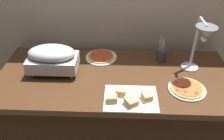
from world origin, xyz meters
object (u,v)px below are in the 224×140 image
(chafing_dish, at_px, (52,58))
(sauce_cup_near, at_px, (43,52))
(sandwich_platter, at_px, (130,98))
(heat_lamp, at_px, (203,37))
(pizza_plate_center, at_px, (187,89))
(pizza_plate_front, at_px, (101,57))
(utensil_holder, at_px, (161,55))

(chafing_dish, bearing_deg, sauce_cup_near, 121.83)
(chafing_dish, height_order, sandwich_platter, chafing_dish)
(chafing_dish, bearing_deg, heat_lamp, -0.99)
(sandwich_platter, bearing_deg, pizza_plate_center, 16.87)
(chafing_dish, bearing_deg, sandwich_platter, -27.48)
(pizza_plate_front, height_order, sauce_cup_near, sauce_cup_near)
(heat_lamp, bearing_deg, sandwich_platter, -149.83)
(heat_lamp, xyz_separation_m, sandwich_platter, (-0.51, -0.30, -0.33))
(pizza_plate_front, xyz_separation_m, sandwich_platter, (0.24, -0.55, 0.01))
(utensil_holder, bearing_deg, pizza_plate_center, -70.54)
(chafing_dish, height_order, pizza_plate_front, chafing_dish)
(pizza_plate_center, bearing_deg, pizza_plate_front, 147.89)
(sandwich_platter, distance_m, utensil_holder, 0.60)
(heat_lamp, distance_m, utensil_holder, 0.44)
(sauce_cup_near, bearing_deg, pizza_plate_center, -21.10)
(chafing_dish, height_order, pizza_plate_center, chafing_dish)
(heat_lamp, distance_m, sandwich_platter, 0.68)
(heat_lamp, relative_size, pizza_plate_front, 1.65)
(pizza_plate_center, bearing_deg, chafing_dish, 169.69)
(pizza_plate_front, bearing_deg, sandwich_platter, -66.00)
(chafing_dish, xyz_separation_m, sandwich_platter, (0.61, -0.32, -0.12))
(sauce_cup_near, bearing_deg, pizza_plate_front, -4.85)
(pizza_plate_front, height_order, sandwich_platter, sandwich_platter)
(sandwich_platter, distance_m, sauce_cup_near, 0.98)
(sandwich_platter, height_order, sauce_cup_near, sandwich_platter)
(chafing_dish, height_order, utensil_holder, chafing_dish)
(pizza_plate_front, height_order, pizza_plate_center, same)
(heat_lamp, bearing_deg, utensil_holder, 134.50)
(chafing_dish, bearing_deg, pizza_plate_front, 32.37)
(pizza_plate_front, relative_size, utensil_holder, 1.26)
(chafing_dish, distance_m, sauce_cup_near, 0.35)
(chafing_dish, height_order, sauce_cup_near, chafing_dish)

